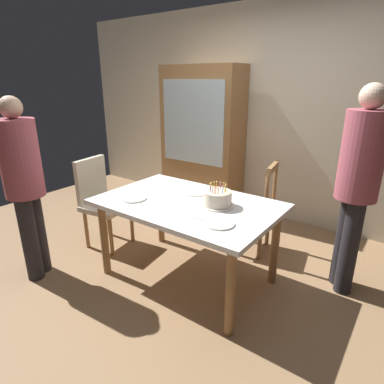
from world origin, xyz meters
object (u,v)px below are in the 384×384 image
object	(u,v)px
dining_table	(187,212)
china_cabinet	(202,139)
plate_near_guest	(219,224)
person_guest	(358,181)
plate_near_celebrant	(134,198)
plate_far_side	(195,193)
chair_upholstered	(101,198)
person_celebrant	(24,181)
birthday_cake	(218,199)
chair_spindle_back	(253,209)

from	to	relation	value
dining_table	china_cabinet	size ratio (longest dim) A/B	0.80
plate_near_guest	person_guest	distance (m)	1.17
plate_near_guest	person_guest	world-z (taller)	person_guest
china_cabinet	plate_near_celebrant	bearing A→B (deg)	-74.19
dining_table	plate_near_guest	size ratio (longest dim) A/B	6.90
person_guest	plate_near_guest	bearing A→B (deg)	-128.54
plate_far_side	person_guest	bearing A→B (deg)	20.13
dining_table	plate_near_guest	world-z (taller)	plate_near_guest
plate_near_celebrant	chair_upholstered	bearing A→B (deg)	164.38
dining_table	person_guest	bearing A→B (deg)	30.04
person_celebrant	plate_far_side	bearing A→B (deg)	42.78
birthday_cake	plate_far_side	size ratio (longest dim) A/B	1.27
person_guest	plate_far_side	bearing A→B (deg)	-159.87
birthday_cake	plate_near_guest	distance (m)	0.36
person_celebrant	person_guest	xyz separation A→B (m)	(2.32, 1.45, 0.06)
person_celebrant	plate_near_celebrant	bearing A→B (deg)	37.14
birthday_cake	plate_near_celebrant	xyz separation A→B (m)	(-0.67, -0.29, -0.06)
chair_upholstered	dining_table	bearing A→B (deg)	0.78
dining_table	person_guest	size ratio (longest dim) A/B	0.89
plate_near_guest	chair_spindle_back	distance (m)	1.10
dining_table	china_cabinet	distance (m)	1.83
birthday_cake	china_cabinet	distance (m)	1.90
dining_table	chair_spindle_back	distance (m)	0.87
plate_far_side	china_cabinet	size ratio (longest dim) A/B	0.12
plate_near_guest	birthday_cake	bearing A→B (deg)	124.34
plate_near_guest	chair_upholstered	world-z (taller)	chair_upholstered
plate_far_side	plate_near_guest	world-z (taller)	same
dining_table	chair_upholstered	xyz separation A→B (m)	(-1.15, -0.02, -0.12)
birthday_cake	plate_far_side	world-z (taller)	birthday_cake
chair_spindle_back	china_cabinet	world-z (taller)	china_cabinet
plate_far_side	person_celebrant	bearing A→B (deg)	-137.22
plate_far_side	chair_upholstered	world-z (taller)	chair_upholstered
plate_far_side	birthday_cake	bearing A→B (deg)	-23.77
chair_spindle_back	china_cabinet	bearing A→B (deg)	147.13
dining_table	chair_upholstered	world-z (taller)	chair_upholstered
birthday_cake	chair_upholstered	bearing A→B (deg)	-176.34
plate_far_side	plate_near_guest	bearing A→B (deg)	-39.59
person_celebrant	person_guest	world-z (taller)	person_guest
plate_near_celebrant	person_celebrant	distance (m)	0.94
dining_table	person_celebrant	bearing A→B (deg)	-146.04
person_celebrant	plate_near_guest	bearing A→B (deg)	19.09
plate_far_side	chair_spindle_back	xyz separation A→B (m)	(0.31, 0.59, -0.29)
plate_near_celebrant	plate_far_side	size ratio (longest dim) A/B	1.00
plate_near_celebrant	person_guest	size ratio (longest dim) A/B	0.13
dining_table	birthday_cake	bearing A→B (deg)	16.21
dining_table	person_guest	xyz separation A→B (m)	(1.17, 0.68, 0.33)
birthday_cake	chair_upholstered	distance (m)	1.43
chair_upholstered	plate_near_guest	bearing A→B (deg)	-7.25
plate_near_celebrant	person_guest	world-z (taller)	person_guest
dining_table	plate_near_celebrant	xyz separation A→B (m)	(-0.42, -0.22, 0.10)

